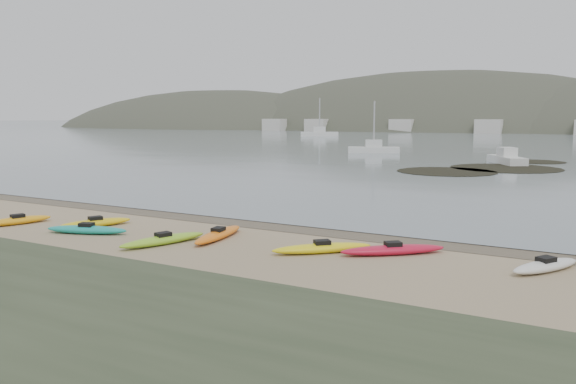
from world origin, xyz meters
The scene contains 7 objects.
ground centered at (0.00, 0.00, 0.00)m, with size 600.00×600.00×0.00m, color tan.
wet_sand centered at (0.00, -0.30, 0.00)m, with size 60.00×60.00×0.00m, color brown.
water centered at (0.00, 300.00, 0.01)m, with size 1200.00×1200.00×0.00m, color slate.
kayaks centered at (-0.79, -4.29, 0.17)m, with size 23.33×6.21×0.34m.
kelp_mats centered at (3.30, 33.34, 0.03)m, with size 13.33×22.68×0.04m.
moored_boats centered at (2.63, 83.43, 0.56)m, with size 106.42×74.08×1.26m.
far_town centered at (6.00, 145.00, 2.00)m, with size 199.00×5.00×4.00m.
Camera 1 is at (11.95, -21.51, 4.82)m, focal length 35.00 mm.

